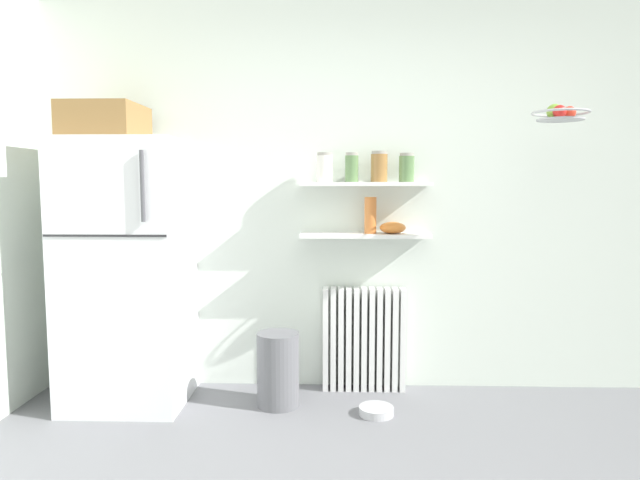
% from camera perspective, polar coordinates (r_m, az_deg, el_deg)
% --- Properties ---
extents(back_wall, '(7.04, 0.10, 2.60)m').
position_cam_1_polar(back_wall, '(3.83, 5.03, 4.37)').
color(back_wall, silver).
rests_on(back_wall, ground_plane).
extents(refrigerator, '(0.72, 0.68, 1.88)m').
position_cam_1_polar(refrigerator, '(3.72, -19.11, -2.44)').
color(refrigerator, silver).
rests_on(refrigerator, ground_plane).
extents(radiator, '(0.55, 0.12, 0.70)m').
position_cam_1_polar(radiator, '(3.84, 4.49, -10.03)').
color(radiator, white).
rests_on(radiator, ground_plane).
extents(wall_shelf_lower, '(0.85, 0.22, 0.02)m').
position_cam_1_polar(wall_shelf_lower, '(3.68, 4.60, 0.48)').
color(wall_shelf_lower, white).
extents(wall_shelf_upper, '(0.85, 0.22, 0.02)m').
position_cam_1_polar(wall_shelf_upper, '(3.67, 4.64, 5.71)').
color(wall_shelf_upper, white).
extents(storage_jar_0, '(0.10, 0.10, 0.19)m').
position_cam_1_polar(storage_jar_0, '(3.66, 0.46, 7.40)').
color(storage_jar_0, silver).
rests_on(storage_jar_0, wall_shelf_upper).
extents(storage_jar_1, '(0.09, 0.09, 0.19)m').
position_cam_1_polar(storage_jar_1, '(3.66, 3.26, 7.38)').
color(storage_jar_1, '#5B7F4C').
rests_on(storage_jar_1, wall_shelf_upper).
extents(storage_jar_2, '(0.11, 0.11, 0.20)m').
position_cam_1_polar(storage_jar_2, '(3.67, 6.05, 7.43)').
color(storage_jar_2, olive).
rests_on(storage_jar_2, wall_shelf_upper).
extents(storage_jar_3, '(0.10, 0.10, 0.19)m').
position_cam_1_polar(storage_jar_3, '(3.69, 8.82, 7.28)').
color(storage_jar_3, '#5B7F4C').
rests_on(storage_jar_3, wall_shelf_upper).
extents(vase, '(0.08, 0.08, 0.24)m').
position_cam_1_polar(vase, '(3.67, 5.23, 2.53)').
color(vase, '#CC7033').
rests_on(vase, wall_shelf_lower).
extents(shelf_bowl, '(0.17, 0.17, 0.08)m').
position_cam_1_polar(shelf_bowl, '(3.69, 7.42, 1.25)').
color(shelf_bowl, orange).
rests_on(shelf_bowl, wall_shelf_lower).
extents(trash_bin, '(0.26, 0.26, 0.47)m').
position_cam_1_polar(trash_bin, '(3.60, -4.30, -13.01)').
color(trash_bin, slate).
rests_on(trash_bin, ground_plane).
extents(pet_food_bowl, '(0.21, 0.21, 0.05)m').
position_cam_1_polar(pet_food_bowl, '(3.54, 5.75, -16.93)').
color(pet_food_bowl, '#B7B7BC').
rests_on(pet_food_bowl, ground_plane).
extents(hanging_fruit_basket, '(0.32, 0.32, 0.10)m').
position_cam_1_polar(hanging_fruit_basket, '(3.56, 23.29, 11.75)').
color(hanging_fruit_basket, '#B2B2B7').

